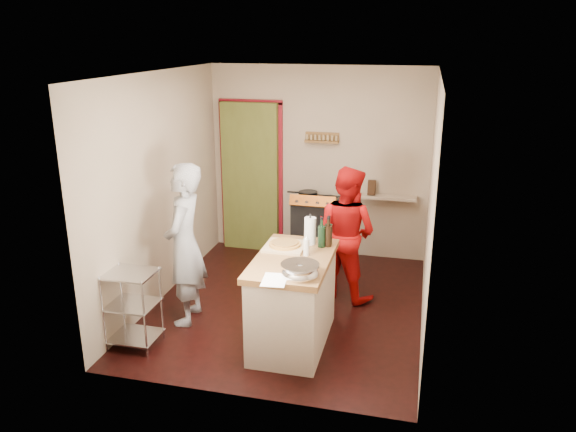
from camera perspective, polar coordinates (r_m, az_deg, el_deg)
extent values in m
plane|color=black|center=(6.54, -0.01, -9.05)|extent=(3.50, 3.50, 0.00)
cube|color=tan|center=(7.72, 3.10, 5.45)|extent=(3.00, 0.04, 2.60)
cube|color=#565B23|center=(8.05, -3.54, 4.13)|extent=(0.80, 0.40, 2.10)
cube|color=maroon|center=(8.12, -6.52, 4.17)|extent=(0.06, 0.06, 2.10)
cube|color=maroon|center=(7.87, -0.76, 3.85)|extent=(0.06, 0.06, 2.10)
cube|color=maroon|center=(7.80, -3.84, 11.52)|extent=(0.90, 0.06, 0.06)
cube|color=brown|center=(7.60, 3.44, 7.55)|extent=(0.46, 0.09, 0.03)
cube|color=brown|center=(7.63, 3.50, 8.05)|extent=(0.46, 0.02, 0.12)
cube|color=olive|center=(7.59, 3.45, 7.96)|extent=(0.42, 0.04, 0.07)
cube|color=tan|center=(7.61, 9.95, 1.90)|extent=(0.80, 0.18, 0.04)
cube|color=black|center=(7.59, 8.49, 2.88)|extent=(0.10, 0.14, 0.22)
cube|color=tan|center=(6.57, -12.84, 2.77)|extent=(0.04, 3.50, 2.60)
cube|color=tan|center=(5.90, 14.28, 0.94)|extent=(0.04, 3.50, 2.60)
cube|color=white|center=(5.84, -0.01, 14.42)|extent=(3.00, 3.50, 0.02)
cube|color=black|center=(7.66, 2.90, -1.67)|extent=(0.60, 0.55, 0.80)
cube|color=black|center=(7.53, 2.95, 1.42)|extent=(0.60, 0.55, 0.06)
cube|color=#934815|center=(7.24, 2.54, 1.49)|extent=(0.60, 0.15, 0.17)
cylinder|color=black|center=(7.66, 2.05, 2.30)|extent=(0.26, 0.26, 0.05)
cylinder|color=silver|center=(5.77, -18.30, -9.50)|extent=(0.02, 0.02, 0.80)
cylinder|color=silver|center=(5.56, -14.38, -10.20)|extent=(0.02, 0.02, 0.80)
cylinder|color=silver|center=(6.04, -16.52, -8.03)|extent=(0.02, 0.02, 0.80)
cylinder|color=silver|center=(5.84, -12.74, -8.63)|extent=(0.02, 0.02, 0.80)
cube|color=silver|center=(5.94, -15.25, -11.66)|extent=(0.48, 0.40, 0.02)
cube|color=silver|center=(5.78, -15.54, -8.63)|extent=(0.48, 0.40, 0.02)
cube|color=silver|center=(5.64, -15.82, -5.63)|extent=(0.48, 0.40, 0.02)
cube|color=beige|center=(5.64, 0.49, -8.85)|extent=(0.66, 1.16, 0.86)
cube|color=#99673A|center=(5.44, 0.50, -4.52)|extent=(0.72, 1.22, 0.06)
cube|color=beige|center=(5.67, -0.32, -3.11)|extent=(0.40, 0.40, 0.02)
cylinder|color=gold|center=(5.66, -0.32, -2.87)|extent=(0.32, 0.32, 0.02)
ellipsoid|color=silver|center=(5.02, 1.23, -5.49)|extent=(0.35, 0.35, 0.11)
cylinder|color=white|center=(5.74, 2.26, -1.51)|extent=(0.12, 0.12, 0.28)
cylinder|color=silver|center=(5.45, 1.88, -3.18)|extent=(0.06, 0.06, 0.17)
cube|color=white|center=(4.95, -1.38, -6.51)|extent=(0.24, 0.32, 0.00)
cylinder|color=black|center=(5.71, 4.15, -1.49)|extent=(0.08, 0.08, 0.31)
cylinder|color=black|center=(5.67, 4.09, -1.61)|extent=(0.08, 0.08, 0.31)
cylinder|color=black|center=(5.66, 3.44, -1.67)|extent=(0.08, 0.08, 0.31)
imported|color=#ACACB1|center=(5.99, -10.47, -2.88)|extent=(0.49, 0.68, 1.74)
imported|color=#B10B0C|center=(6.52, 5.94, -1.72)|extent=(0.95, 0.87, 1.57)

